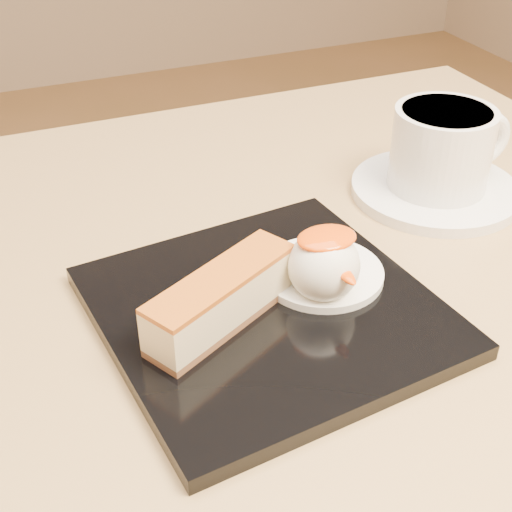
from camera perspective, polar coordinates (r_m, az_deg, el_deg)
name	(u,v)px	position (r m, az deg, el deg)	size (l,w,h in m)	color
table	(301,468)	(0.61, 3.60, -16.58)	(0.80, 0.80, 0.72)	black
dessert_plate	(267,311)	(0.50, 0.89, -4.43)	(0.22, 0.22, 0.01)	black
cheesecake	(222,299)	(0.47, -2.76, -3.42)	(0.12, 0.08, 0.04)	brown
cream_smear	(322,273)	(0.52, 5.28, -1.35)	(0.09, 0.09, 0.01)	white
ice_cream_scoop	(324,266)	(0.49, 5.44, -0.77)	(0.05, 0.05, 0.05)	white
mango_sauce	(327,238)	(0.48, 5.68, 1.43)	(0.04, 0.03, 0.01)	#F44C07
mint_sprig	(272,260)	(0.53, 1.25, -0.32)	(0.03, 0.02, 0.00)	#2A8133
saucer	(435,190)	(0.67, 14.11, 5.17)	(0.15, 0.15, 0.01)	white
coffee_cup	(444,147)	(0.65, 14.78, 8.45)	(0.12, 0.09, 0.07)	white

